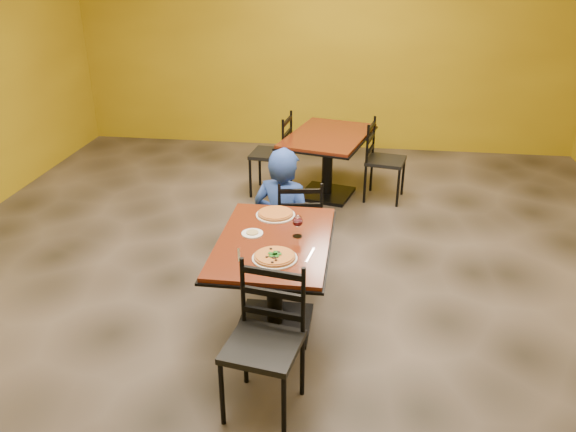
# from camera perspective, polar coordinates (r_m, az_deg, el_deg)

# --- Properties ---
(floor) EXTENTS (7.00, 8.00, 0.01)m
(floor) POSITION_cam_1_polar(r_m,az_deg,el_deg) (4.96, -0.39, -7.41)
(floor) COLOR black
(floor) RESTS_ON ground
(wall_back) EXTENTS (7.00, 0.01, 3.00)m
(wall_back) POSITION_cam_1_polar(r_m,az_deg,el_deg) (8.24, 3.74, 16.94)
(wall_back) COLOR #B59514
(wall_back) RESTS_ON ground
(table_main) EXTENTS (0.83, 1.23, 0.75)m
(table_main) POSITION_cam_1_polar(r_m,az_deg,el_deg) (4.25, -1.39, -4.66)
(table_main) COLOR #621E0F
(table_main) RESTS_ON floor
(table_second) EXTENTS (1.12, 1.42, 0.75)m
(table_second) POSITION_cam_1_polar(r_m,az_deg,el_deg) (6.63, 3.97, 6.51)
(table_second) COLOR #621E0F
(table_second) RESTS_ON floor
(chair_main_near) EXTENTS (0.50, 0.50, 0.96)m
(chair_main_near) POSITION_cam_1_polar(r_m,az_deg,el_deg) (3.55, -2.53, -12.90)
(chair_main_near) COLOR black
(chair_main_near) RESTS_ON floor
(chair_main_far) EXTENTS (0.46, 0.46, 0.88)m
(chair_main_far) POSITION_cam_1_polar(r_m,az_deg,el_deg) (5.14, 1.12, -0.59)
(chair_main_far) COLOR black
(chair_main_far) RESTS_ON floor
(chair_second_left) EXTENTS (0.48, 0.48, 0.96)m
(chair_second_left) POSITION_cam_1_polar(r_m,az_deg,el_deg) (6.72, -1.72, 6.15)
(chair_second_left) COLOR black
(chair_second_left) RESTS_ON floor
(chair_second_right) EXTENTS (0.49, 0.49, 0.92)m
(chair_second_right) POSITION_cam_1_polar(r_m,az_deg,el_deg) (6.65, 9.68, 5.39)
(chair_second_right) COLOR black
(chair_second_right) RESTS_ON floor
(diner) EXTENTS (0.64, 0.50, 1.11)m
(diner) POSITION_cam_1_polar(r_m,az_deg,el_deg) (5.15, -0.48, 0.94)
(diner) COLOR navy
(diner) RESTS_ON floor
(plate_main) EXTENTS (0.31, 0.31, 0.01)m
(plate_main) POSITION_cam_1_polar(r_m,az_deg,el_deg) (3.90, -1.33, -4.22)
(plate_main) COLOR white
(plate_main) RESTS_ON table_main
(pizza_main) EXTENTS (0.28, 0.28, 0.02)m
(pizza_main) POSITION_cam_1_polar(r_m,az_deg,el_deg) (3.89, -1.33, -4.01)
(pizza_main) COLOR maroon
(pizza_main) RESTS_ON plate_main
(plate_far) EXTENTS (0.31, 0.31, 0.01)m
(plate_far) POSITION_cam_1_polar(r_m,az_deg,el_deg) (4.52, -1.25, 0.10)
(plate_far) COLOR white
(plate_far) RESTS_ON table_main
(pizza_far) EXTENTS (0.28, 0.28, 0.02)m
(pizza_far) POSITION_cam_1_polar(r_m,az_deg,el_deg) (4.51, -1.25, 0.28)
(pizza_far) COLOR orange
(pizza_far) RESTS_ON plate_far
(side_plate) EXTENTS (0.16, 0.16, 0.01)m
(side_plate) POSITION_cam_1_polar(r_m,az_deg,el_deg) (4.24, -3.56, -1.74)
(side_plate) COLOR white
(side_plate) RESTS_ON table_main
(dip) EXTENTS (0.09, 0.09, 0.01)m
(dip) POSITION_cam_1_polar(r_m,az_deg,el_deg) (4.23, -3.56, -1.64)
(dip) COLOR tan
(dip) RESTS_ON side_plate
(wine_glass) EXTENTS (0.08, 0.08, 0.18)m
(wine_glass) POSITION_cam_1_polar(r_m,az_deg,el_deg) (4.16, 0.96, -0.93)
(wine_glass) COLOR white
(wine_glass) RESTS_ON table_main
(fork) EXTENTS (0.06, 0.19, 0.00)m
(fork) POSITION_cam_1_polar(r_m,az_deg,el_deg) (3.96, -4.90, -3.87)
(fork) COLOR silver
(fork) RESTS_ON table_main
(knife) EXTENTS (0.05, 0.21, 0.00)m
(knife) POSITION_cam_1_polar(r_m,az_deg,el_deg) (3.95, 2.22, -3.89)
(knife) COLOR silver
(knife) RESTS_ON table_main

